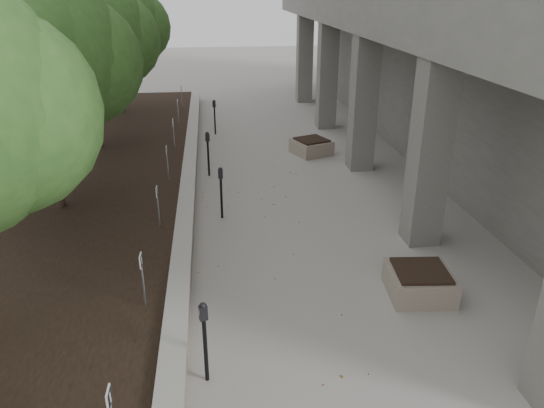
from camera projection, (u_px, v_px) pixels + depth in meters
retaining_wall at (188, 191)px, 13.76m from camera, size 0.39×26.00×0.50m
planting_bed at (45, 199)px, 13.38m from camera, size 7.00×26.00×0.40m
crabapple_tree_3 at (42, 92)px, 11.40m from camera, size 4.60×4.00×5.44m
crabapple_tree_4 at (89, 61)px, 15.96m from camera, size 4.60×4.00×5.44m
crabapple_tree_5 at (115, 44)px, 20.53m from camera, size 4.60×4.00×5.44m
parking_sign_3 at (143, 280)px, 8.43m from camera, size 0.04×0.22×0.96m
parking_sign_4 at (158, 207)px, 11.17m from camera, size 0.04×0.22×0.96m
parking_sign_5 at (168, 163)px, 13.91m from camera, size 0.04×0.22×0.96m
parking_sign_6 at (174, 134)px, 16.65m from camera, size 0.04×0.22×0.96m
parking_sign_7 at (178, 112)px, 19.39m from camera, size 0.04×0.22×0.96m
parking_sign_8 at (182, 96)px, 22.13m from camera, size 0.04×0.22×0.96m
parking_meter_2 at (205, 342)px, 7.31m from camera, size 0.15×0.13×1.33m
parking_meter_3 at (221, 193)px, 12.53m from camera, size 0.13×0.09×1.32m
parking_meter_4 at (208, 154)px, 15.32m from camera, size 0.15×0.12×1.36m
parking_meter_5 at (215, 117)px, 19.59m from camera, size 0.16×0.14×1.32m
planter_front at (420, 282)px, 9.55m from camera, size 1.22×1.22×0.53m
planter_back at (311, 146)px, 17.48m from camera, size 1.45×1.45×0.52m
berry_scatter at (270, 271)px, 10.39m from camera, size 3.30×14.10×0.02m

